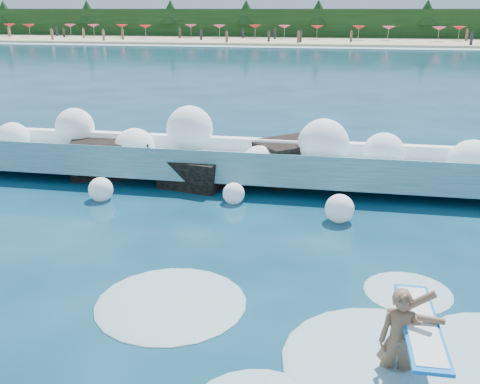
{
  "coord_description": "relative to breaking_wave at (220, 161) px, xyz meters",
  "views": [
    {
      "loc": [
        3.6,
        -9.13,
        5.1
      ],
      "look_at": [
        1.5,
        2.0,
        1.2
      ],
      "focal_mm": 40.0,
      "sensor_mm": 36.0,
      "label": 1
    }
  ],
  "objects": [
    {
      "name": "beach",
      "position": [
        0.02,
        71.37,
        -0.35
      ],
      "size": [
        140.0,
        20.0,
        0.4
      ],
      "primitive_type": "cube",
      "color": "tan",
      "rests_on": "ground"
    },
    {
      "name": "ground",
      "position": [
        0.02,
        -6.63,
        -0.55
      ],
      "size": [
        200.0,
        200.0,
        0.0
      ],
      "primitive_type": "plane",
      "color": "#082C42",
      "rests_on": "ground"
    },
    {
      "name": "wet_band",
      "position": [
        0.02,
        60.37,
        -0.51
      ],
      "size": [
        140.0,
        5.0,
        0.08
      ],
      "primitive_type": "cube",
      "color": "silver",
      "rests_on": "ground"
    },
    {
      "name": "surf_foam",
      "position": [
        3.83,
        -8.36,
        -0.55
      ],
      "size": [
        9.2,
        5.59,
        0.16
      ],
      "color": "silver",
      "rests_on": "ground"
    },
    {
      "name": "surfer_with_board",
      "position": [
        4.72,
        -8.83,
        0.05
      ],
      "size": [
        0.87,
        2.83,
        1.63
      ],
      "color": "#8B5C40",
      "rests_on": "ground"
    },
    {
      "name": "rock_cluster",
      "position": [
        -0.97,
        -0.07,
        -0.1
      ],
      "size": [
        8.45,
        3.38,
        1.42
      ],
      "color": "black",
      "rests_on": "ground"
    },
    {
      "name": "wave_spray",
      "position": [
        0.81,
        -0.16,
        0.53
      ],
      "size": [
        15.57,
        4.28,
        2.28
      ],
      "color": "white",
      "rests_on": "ground"
    },
    {
      "name": "treeline",
      "position": [
        0.02,
        81.37,
        1.95
      ],
      "size": [
        140.0,
        4.0,
        5.0
      ],
      "primitive_type": "cube",
      "color": "black",
      "rests_on": "ground"
    },
    {
      "name": "breaking_wave",
      "position": [
        0.0,
        0.0,
        0.0
      ],
      "size": [
        18.41,
        2.85,
        1.59
      ],
      "color": "teal",
      "rests_on": "ground"
    },
    {
      "name": "beach_umbrellas",
      "position": [
        -0.08,
        72.94,
        1.7
      ],
      "size": [
        110.43,
        6.78,
        0.5
      ],
      "color": "red",
      "rests_on": "ground"
    },
    {
      "name": "beachgoers",
      "position": [
        12.28,
        69.15,
        0.58
      ],
      "size": [
        108.95,
        13.31,
        1.93
      ],
      "color": "#3F332D",
      "rests_on": "ground"
    }
  ]
}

